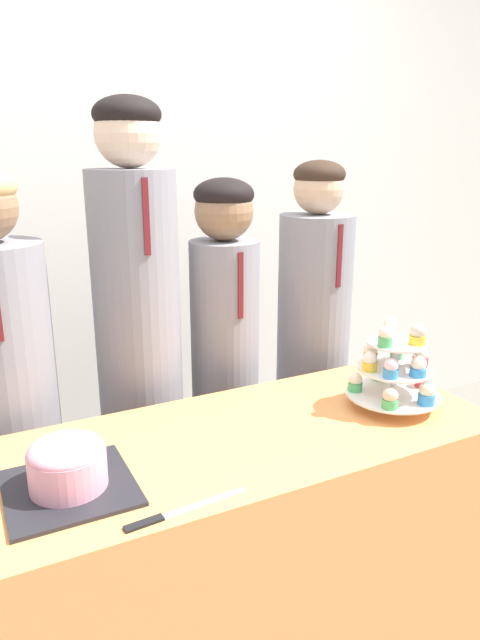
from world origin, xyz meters
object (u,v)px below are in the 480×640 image
Objects in this scene: student_3 at (312,364)px; student_2 at (225,379)px; round_cake at (67,466)px; student_0 at (9,425)px; cupcake_stand at (396,369)px; cake_knife at (167,516)px; student_1 at (140,368)px.

student_2 is at bearing -180.00° from student_3.
student_0 reaches higher than round_cake.
round_cake is 1.02× the size of cupcake_stand.
cake_knife is 0.77m from student_1.
round_cake is 0.87m from student_2.
student_1 is 1.13× the size of student_3.
cupcake_stand is 0.65m from student_2.
student_1 reaches higher than cake_knife.
student_3 is (1.11, -0.00, 0.01)m from student_0.
student_3 is at bearing 80.87° from cupcake_stand.
student_3 is (0.38, 0.00, -0.01)m from student_2.
student_3 reaches higher than student_2.
student_3 is at bearing 0.00° from student_2.
round_cake is at bearing 125.49° from cake_knife.
student_2 is (0.65, 0.56, -0.12)m from round_cake.
student_1 is at bearing 0.00° from student_0.
student_0 is 0.44m from student_1.
student_1 is 1.17× the size of student_2.
student_3 reaches higher than round_cake.
round_cake is at bearing -139.28° from student_2.
student_2 is at bearing 40.72° from round_cake.
student_1 is (0.34, 0.56, -0.02)m from round_cake.
student_1 is at bearing 180.00° from student_3.
student_0 is at bearing -180.00° from student_1.
round_cake is 0.99× the size of cake_knife.
cupcake_stand is 0.19× the size of student_2.
round_cake is 0.66m from student_1.
cake_knife is at bearing -123.20° from student_2.
student_2 is 0.96× the size of student_3.
student_0 reaches higher than cupcake_stand.
student_0 is 0.88× the size of student_1.
student_2 is at bearing -0.00° from student_1.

